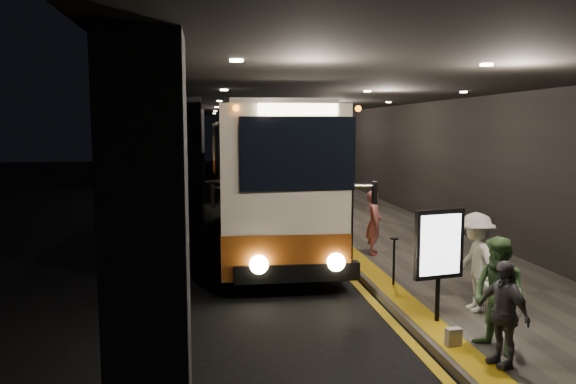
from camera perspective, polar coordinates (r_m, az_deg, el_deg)
ground at (r=14.02m, az=-4.21°, el=-7.87°), size 90.00×90.00×0.00m
lane_line_white at (r=18.90m, az=-10.70°, el=-4.16°), size 0.12×50.00×0.01m
kerb_stripe_yellow at (r=19.15m, az=1.83°, el=-3.90°), size 0.18×50.00×0.01m
sidewalk at (r=19.69m, az=8.74°, el=-3.48°), size 4.50×50.00×0.15m
tactile_strip at (r=19.22m, az=3.30°, el=-3.42°), size 0.50×50.00×0.01m
terminal_wall at (r=20.16m, az=15.05°, el=4.97°), size 0.10×50.00×6.00m
support_columns at (r=17.61m, az=-10.03°, el=2.28°), size 0.80×24.80×4.40m
canopy at (r=18.88m, az=2.34°, el=9.95°), size 9.00×50.00×0.40m
coach_main at (r=17.34m, az=-2.24°, el=1.34°), size 3.07×12.83×3.97m
coach_second at (r=31.10m, az=-4.47°, el=3.31°), size 3.10×11.43×3.55m
coach_third at (r=43.30m, az=-5.83°, el=4.34°), size 2.83×11.91×3.72m
passenger_boarding at (r=14.98m, az=8.73°, el=-3.09°), size 0.56×0.71×1.69m
passenger_waiting_green at (r=9.03m, az=20.62°, el=-9.81°), size 0.81×0.98×1.74m
passenger_waiting_white at (r=10.88m, az=18.55°, el=-6.75°), size 0.57×1.18×1.82m
passenger_waiting_grey at (r=8.61m, az=21.02°, el=-11.42°), size 0.70×0.98×1.52m
bag_polka at (r=11.00m, az=21.73°, el=-10.65°), size 0.32×0.22×0.36m
bag_plain at (r=9.26m, az=16.45°, el=-13.98°), size 0.25×0.16×0.29m
info_sign at (r=9.97m, az=15.12°, el=-5.35°), size 0.93×0.29×1.97m
stanchion_post at (r=12.21m, az=10.70°, el=-7.00°), size 0.05×0.05×1.02m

